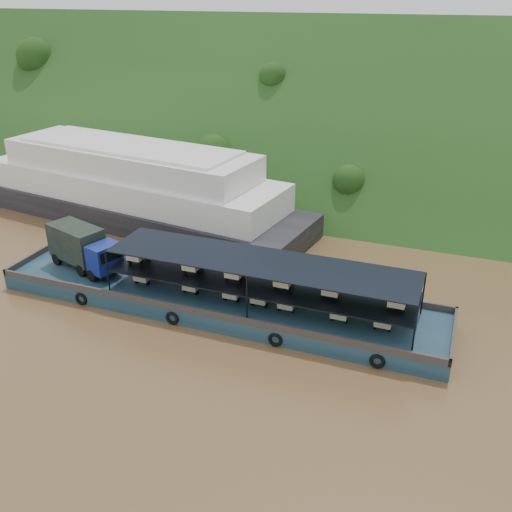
% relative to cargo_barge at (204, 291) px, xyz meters
% --- Properties ---
extents(ground, '(160.00, 160.00, 0.00)m').
position_rel_cargo_barge_xyz_m(ground, '(5.08, 0.38, -1.18)').
color(ground, brown).
rests_on(ground, ground).
extents(hillside, '(140.00, 39.60, 39.60)m').
position_rel_cargo_barge_xyz_m(hillside, '(5.08, 36.38, -1.18)').
color(hillside, '#1B3C15').
rests_on(hillside, ground).
extents(cargo_barge, '(35.00, 7.18, 4.75)m').
position_rel_cargo_barge_xyz_m(cargo_barge, '(0.00, 0.00, 0.00)').
color(cargo_barge, '#132F44').
rests_on(cargo_barge, ground).
extents(passenger_ferry, '(40.62, 15.25, 8.03)m').
position_rel_cargo_barge_xyz_m(passenger_ferry, '(-15.04, 14.25, 2.29)').
color(passenger_ferry, black).
rests_on(passenger_ferry, ground).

